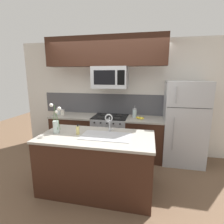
# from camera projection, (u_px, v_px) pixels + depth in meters

# --- Properties ---
(ground_plane) EXTENTS (10.00, 10.00, 0.00)m
(ground_plane) POSITION_uv_depth(u_px,v_px,m) (100.00, 175.00, 3.25)
(ground_plane) COLOR brown
(rear_partition) EXTENTS (5.20, 0.10, 2.60)m
(rear_partition) POSITION_uv_depth(u_px,v_px,m) (126.00, 98.00, 4.14)
(rear_partition) COLOR silver
(rear_partition) RESTS_ON ground
(splash_band) EXTENTS (3.50, 0.01, 0.48)m
(splash_band) POSITION_uv_depth(u_px,v_px,m) (113.00, 104.00, 4.18)
(splash_band) COLOR #4C4C51
(splash_band) RESTS_ON rear_partition
(back_counter_left) EXTENTS (1.01, 0.65, 0.91)m
(back_counter_left) POSITION_uv_depth(u_px,v_px,m) (75.00, 133.00, 4.19)
(back_counter_left) COLOR #381E14
(back_counter_left) RESTS_ON ground
(back_counter_right) EXTENTS (0.81, 0.65, 0.91)m
(back_counter_right) POSITION_uv_depth(u_px,v_px,m) (144.00, 138.00, 3.86)
(back_counter_right) COLOR #381E14
(back_counter_right) RESTS_ON ground
(stove_range) EXTENTS (0.76, 0.64, 0.93)m
(stove_range) POSITION_uv_depth(u_px,v_px,m) (110.00, 136.00, 4.01)
(stove_range) COLOR #A8AAAF
(stove_range) RESTS_ON ground
(microwave) EXTENTS (0.74, 0.40, 0.45)m
(microwave) POSITION_uv_depth(u_px,v_px,m) (110.00, 77.00, 3.72)
(microwave) COLOR #A8AAAF
(upper_cabinet_band) EXTENTS (2.52, 0.34, 0.60)m
(upper_cabinet_band) POSITION_uv_depth(u_px,v_px,m) (105.00, 51.00, 3.60)
(upper_cabinet_band) COLOR #381E14
(refrigerator) EXTENTS (0.81, 0.74, 1.72)m
(refrigerator) POSITION_uv_depth(u_px,v_px,m) (184.00, 123.00, 3.63)
(refrigerator) COLOR #A8AAAF
(refrigerator) RESTS_ON ground
(storage_jar_tall) EXTENTS (0.10, 0.10, 0.17)m
(storage_jar_tall) POSITION_uv_depth(u_px,v_px,m) (59.00, 111.00, 4.17)
(storage_jar_tall) COLOR silver
(storage_jar_tall) RESTS_ON back_counter_left
(storage_jar_medium) EXTENTS (0.09, 0.09, 0.13)m
(storage_jar_medium) POSITION_uv_depth(u_px,v_px,m) (63.00, 112.00, 4.10)
(storage_jar_medium) COLOR silver
(storage_jar_medium) RESTS_ON back_counter_left
(banana_bunch) EXTENTS (0.19, 0.15, 0.08)m
(banana_bunch) POSITION_uv_depth(u_px,v_px,m) (140.00, 118.00, 3.72)
(banana_bunch) COLOR yellow
(banana_bunch) RESTS_ON back_counter_right
(french_press) EXTENTS (0.09, 0.09, 0.27)m
(french_press) POSITION_uv_depth(u_px,v_px,m) (135.00, 113.00, 3.85)
(french_press) COLOR silver
(french_press) RESTS_ON back_counter_right
(island_counter) EXTENTS (1.77, 0.91, 0.91)m
(island_counter) POSITION_uv_depth(u_px,v_px,m) (97.00, 162.00, 2.81)
(island_counter) COLOR #381E14
(island_counter) RESTS_ON ground
(kitchen_sink) EXTENTS (0.76, 0.44, 0.16)m
(kitchen_sink) POSITION_uv_depth(u_px,v_px,m) (106.00, 140.00, 2.70)
(kitchen_sink) COLOR #ADAFB5
(kitchen_sink) RESTS_ON island_counter
(sink_faucet) EXTENTS (0.14, 0.14, 0.31)m
(sink_faucet) POSITION_uv_depth(u_px,v_px,m) (109.00, 120.00, 2.85)
(sink_faucet) COLOR #B7BABF
(sink_faucet) RESTS_ON island_counter
(dish_soap_bottle) EXTENTS (0.06, 0.05, 0.16)m
(dish_soap_bottle) POSITION_uv_depth(u_px,v_px,m) (78.00, 130.00, 2.76)
(dish_soap_bottle) COLOR #DBCC75
(dish_soap_bottle) RESTS_ON island_counter
(flower_vase) EXTENTS (0.19, 0.11, 0.48)m
(flower_vase) POSITION_uv_depth(u_px,v_px,m) (56.00, 124.00, 2.81)
(flower_vase) COLOR silver
(flower_vase) RESTS_ON island_counter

